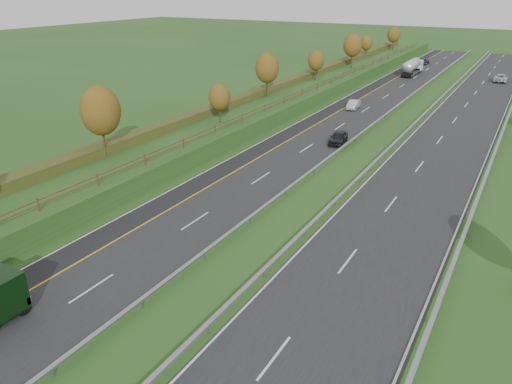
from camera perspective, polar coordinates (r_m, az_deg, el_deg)
ground at (r=68.65m, az=13.70°, el=5.79°), size 400.00×400.00×0.00m
near_carriageway at (r=75.57m, az=8.94°, el=7.70°), size 10.50×200.00×0.04m
far_carriageway at (r=71.80m, az=21.37°, el=5.61°), size 10.50×200.00×0.04m
hard_shoulder at (r=76.90m, az=6.31°, el=8.10°), size 3.00×200.00×0.04m
lane_markings at (r=73.58m, az=13.59°, el=6.96°), size 26.75×200.00×0.01m
embankment_left at (r=80.60m, az=0.21°, el=9.63°), size 12.00×200.00×2.00m
hedge_left at (r=81.23m, az=-1.04°, el=10.85°), size 2.20×180.00×1.10m
fence_left at (r=77.83m, az=3.01°, el=10.43°), size 0.12×189.06×1.20m
median_barrier_near at (r=73.73m, az=13.14°, el=7.48°), size 0.32×200.00×0.71m
median_barrier_far at (r=72.55m, az=17.00°, el=6.84°), size 0.32×200.00×0.71m
outer_barrier_far at (r=71.18m, az=26.02°, el=5.22°), size 0.32×200.00×0.71m
trees_left at (r=76.49m, az=-0.80°, el=13.02°), size 6.64×164.30×7.66m
road_tanker at (r=122.32m, az=17.46°, el=13.53°), size 2.40×11.22×3.46m
car_dark_near at (r=65.82m, az=9.39°, el=6.17°), size 2.46×4.84×1.58m
car_silver_mid at (r=85.46m, az=11.07°, el=9.80°), size 1.90×4.44×1.42m
car_small_far at (r=140.20m, az=18.69°, el=13.94°), size 1.83×4.41×1.27m
car_oncoming at (r=120.14m, az=26.18°, el=11.64°), size 2.84×5.86×1.61m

